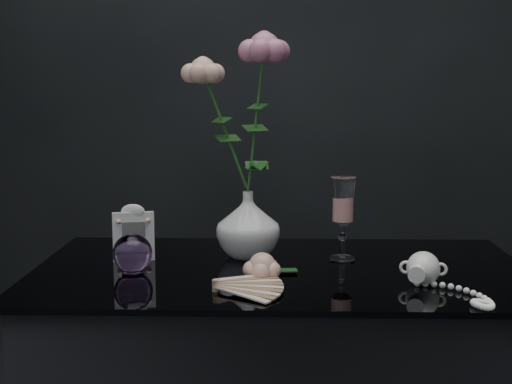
# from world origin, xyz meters

# --- Properties ---
(vase) EXTENTS (0.16, 0.16, 0.15)m
(vase) POSITION_xyz_m (-0.07, 0.15, 0.84)
(vase) COLOR white
(vase) RESTS_ON table
(wine_glass) EXTENTS (0.07, 0.07, 0.19)m
(wine_glass) POSITION_xyz_m (0.14, 0.13, 0.85)
(wine_glass) COLOR white
(wine_glass) RESTS_ON table
(picture_frame) EXTENTS (0.11, 0.09, 0.13)m
(picture_frame) POSITION_xyz_m (-0.33, 0.10, 0.83)
(picture_frame) COLOR silver
(picture_frame) RESTS_ON table
(paperweight) EXTENTS (0.10, 0.10, 0.08)m
(paperweight) POSITION_xyz_m (-0.31, 0.01, 0.80)
(paperweight) COLOR #9E71B7
(paperweight) RESTS_ON table
(paper_fan) EXTENTS (0.30, 0.26, 0.03)m
(paper_fan) POSITION_xyz_m (-0.12, -0.13, 0.78)
(paper_fan) COLOR #F1E5C1
(paper_fan) RESTS_ON table
(loose_rose) EXTENTS (0.19, 0.21, 0.06)m
(loose_rose) POSITION_xyz_m (-0.04, -0.05, 0.79)
(loose_rose) COLOR #EAAC97
(loose_rose) RESTS_ON table
(pearl_jar) EXTENTS (0.27, 0.28, 0.07)m
(pearl_jar) POSITION_xyz_m (0.28, -0.06, 0.80)
(pearl_jar) COLOR white
(pearl_jar) RESTS_ON table
(roses) EXTENTS (0.22, 0.12, 0.41)m
(roses) POSITION_xyz_m (-0.09, 0.14, 1.10)
(roses) COLOR #DDA28D
(roses) RESTS_ON vase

